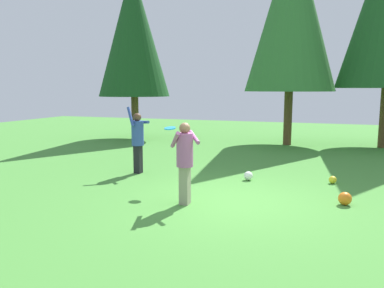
{
  "coord_description": "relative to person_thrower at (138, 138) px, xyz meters",
  "views": [
    {
      "loc": [
        1.79,
        -7.59,
        2.36
      ],
      "look_at": [
        -1.2,
        0.89,
        1.05
      ],
      "focal_mm": 35.36,
      "sensor_mm": 36.0,
      "label": 1
    }
  ],
  "objects": [
    {
      "name": "tree_far_left",
      "position": [
        -3.63,
        6.69,
        3.92
      ],
      "size": [
        3.3,
        3.3,
        7.89
      ],
      "color": "brown",
      "rests_on": "ground_plane"
    },
    {
      "name": "ball_orange",
      "position": [
        5.39,
        -1.27,
        -0.88
      ],
      "size": [
        0.27,
        0.27,
        0.27
      ],
      "primitive_type": "sphere",
      "color": "orange",
      "rests_on": "ground_plane"
    },
    {
      "name": "person_catcher",
      "position": [
        2.27,
        -2.29,
        -0.01
      ],
      "size": [
        0.72,
        0.73,
        1.69
      ],
      "rotation": [
        0.0,
        0.0,
        2.19
      ],
      "color": "gray",
      "rests_on": "ground_plane"
    },
    {
      "name": "tree_center",
      "position": [
        3.43,
        7.08,
        4.52
      ],
      "size": [
        3.7,
        3.7,
        8.85
      ],
      "color": "brown",
      "rests_on": "ground_plane"
    },
    {
      "name": "frisbee",
      "position": [
        1.49,
        -1.22,
        0.43
      ],
      "size": [
        0.31,
        0.31,
        0.06
      ],
      "color": "#2393D1"
    },
    {
      "name": "ball_yellow",
      "position": [
        5.18,
        0.55,
        -0.92
      ],
      "size": [
        0.19,
        0.19,
        0.19
      ],
      "primitive_type": "sphere",
      "color": "yellow",
      "rests_on": "ground_plane"
    },
    {
      "name": "person_thrower",
      "position": [
        0.0,
        0.0,
        0.0
      ],
      "size": [
        0.68,
        0.68,
        1.87
      ],
      "rotation": [
        0.0,
        0.0,
        -0.68
      ],
      "color": "black",
      "rests_on": "ground_plane"
    },
    {
      "name": "ground_plane",
      "position": [
        3.14,
        -1.79,
        -1.01
      ],
      "size": [
        40.0,
        40.0,
        0.0
      ],
      "primitive_type": "plane",
      "color": "#478C38"
    },
    {
      "name": "ball_white",
      "position": [
        3.11,
        0.19,
        -0.9
      ],
      "size": [
        0.23,
        0.23,
        0.23
      ],
      "primitive_type": "sphere",
      "color": "white",
      "rests_on": "ground_plane"
    }
  ]
}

